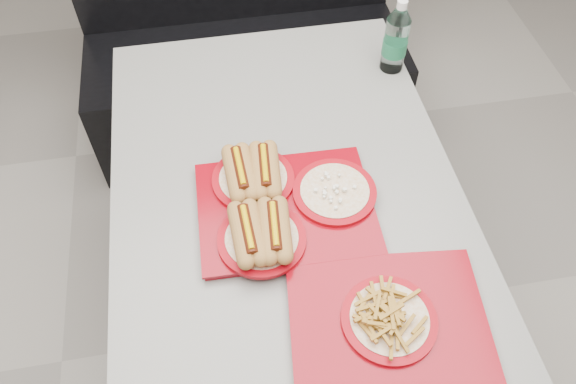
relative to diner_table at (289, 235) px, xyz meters
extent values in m
plane|color=gray|center=(0.00, 0.00, -0.58)|extent=(6.00, 6.00, 0.00)
cylinder|color=black|center=(0.00, 0.00, -0.56)|extent=(0.52, 0.52, 0.05)
cylinder|color=black|center=(0.00, 0.00, -0.20)|extent=(0.11, 0.11, 0.66)
cube|color=black|center=(0.00, 0.00, 0.12)|extent=(0.92, 1.42, 0.01)
cube|color=gray|center=(0.00, 0.00, 0.15)|extent=(0.90, 1.40, 0.04)
cube|color=black|center=(0.00, 1.02, -0.36)|extent=(1.30, 0.55, 0.45)
cube|color=maroon|center=(-0.01, -0.04, 0.17)|extent=(0.43, 0.34, 0.02)
cube|color=maroon|center=(-0.01, -0.04, 0.19)|extent=(0.44, 0.35, 0.01)
cylinder|color=#90040D|center=(-0.09, -0.12, 0.20)|extent=(0.21, 0.21, 0.01)
cylinder|color=silver|center=(-0.09, -0.12, 0.20)|extent=(0.17, 0.17, 0.00)
cylinder|color=#90040D|center=(-0.08, 0.06, 0.20)|extent=(0.21, 0.21, 0.01)
cylinder|color=silver|center=(-0.08, 0.06, 0.20)|extent=(0.17, 0.17, 0.00)
cylinder|color=#90040D|center=(0.11, -0.02, 0.20)|extent=(0.21, 0.21, 0.01)
cylinder|color=silver|center=(0.11, -0.02, 0.20)|extent=(0.17, 0.17, 0.00)
cube|color=maroon|center=(0.15, -0.37, 0.17)|extent=(0.45, 0.37, 0.02)
cube|color=maroon|center=(0.15, -0.37, 0.19)|extent=(0.46, 0.38, 0.01)
cylinder|color=#90040D|center=(0.15, -0.37, 0.19)|extent=(0.21, 0.21, 0.01)
cylinder|color=silver|center=(0.15, -0.37, 0.20)|extent=(0.17, 0.17, 0.00)
cylinder|color=silver|center=(0.40, 0.45, 0.25)|extent=(0.07, 0.07, 0.17)
cylinder|color=#19663F|center=(0.40, 0.45, 0.24)|extent=(0.07, 0.07, 0.05)
cone|color=silver|center=(0.40, 0.45, 0.36)|extent=(0.07, 0.07, 0.04)
cylinder|color=silver|center=(0.40, 0.45, 0.39)|extent=(0.03, 0.03, 0.02)
camera|label=1|loc=(-0.15, -0.84, 1.32)|focal=35.00mm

